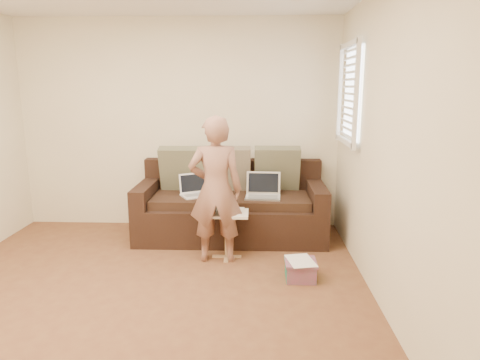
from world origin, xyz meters
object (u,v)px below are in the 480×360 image
(laptop_silver, at_px, (263,198))
(person, at_px, (216,190))
(drinking_glass, at_px, (214,205))
(striped_box, at_px, (300,270))
(laptop_white, at_px, (197,196))
(sofa, at_px, (231,202))
(side_table, at_px, (227,235))

(laptop_silver, distance_m, person, 0.79)
(drinking_glass, height_order, striped_box, drinking_glass)
(laptop_white, distance_m, person, 0.74)
(sofa, relative_size, laptop_silver, 5.52)
(sofa, relative_size, drinking_glass, 18.33)
(laptop_white, relative_size, side_table, 0.71)
(sofa, height_order, side_table, sofa)
(drinking_glass, bearing_deg, person, -77.89)
(sofa, bearing_deg, person, -98.95)
(laptop_white, xyz_separation_m, person, (0.28, -0.64, 0.23))
(person, height_order, side_table, person)
(person, xyz_separation_m, striped_box, (0.83, -0.44, -0.66))
(side_table, height_order, drinking_glass, drinking_glass)
(laptop_silver, bearing_deg, striped_box, -67.95)
(laptop_white, bearing_deg, sofa, -15.90)
(person, relative_size, striped_box, 5.12)
(laptop_silver, xyz_separation_m, laptop_white, (-0.76, 0.06, 0.00))
(sofa, height_order, person, person)
(person, distance_m, drinking_glass, 0.24)
(laptop_white, bearing_deg, striped_box, -72.16)
(person, distance_m, striped_box, 1.15)
(drinking_glass, relative_size, striped_box, 0.41)
(person, bearing_deg, drinking_glass, -81.03)
(sofa, xyz_separation_m, striped_box, (0.72, -1.16, -0.33))
(drinking_glass, bearing_deg, side_table, -29.30)
(laptop_white, bearing_deg, person, -94.57)
(person, bearing_deg, striped_box, 149.15)
(laptop_silver, relative_size, drinking_glass, 3.32)
(sofa, relative_size, side_table, 4.42)
(person, distance_m, side_table, 0.52)
(side_table, xyz_separation_m, drinking_glass, (-0.13, 0.07, 0.31))
(sofa, bearing_deg, drinking_glass, -103.83)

